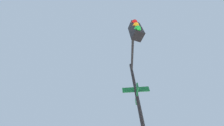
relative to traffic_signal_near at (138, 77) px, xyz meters
name	(u,v)px	position (x,y,z in m)	size (l,w,h in m)	color
traffic_signal_near	(138,77)	(0.00, 0.00, 0.00)	(1.44, 2.64, 5.55)	black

